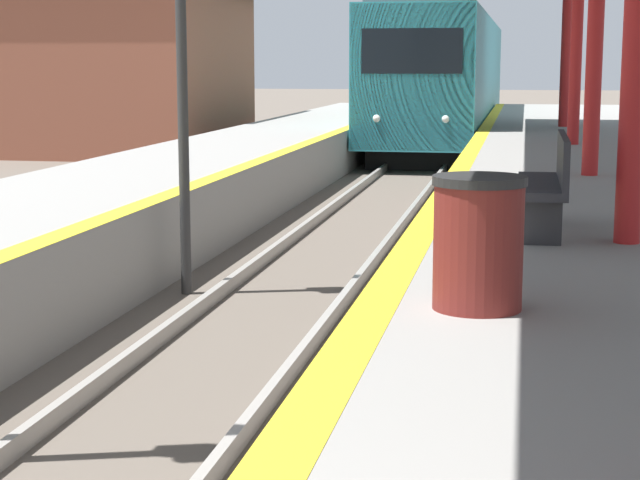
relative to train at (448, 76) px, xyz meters
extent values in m
cube|color=black|center=(0.00, 0.07, -1.87)|extent=(2.46, 21.20, 0.55)
cube|color=teal|center=(0.00, 0.07, 0.12)|extent=(2.90, 23.56, 3.42)
cube|color=#E54C19|center=(0.00, -11.63, 0.12)|extent=(2.84, 0.16, 3.35)
cube|color=black|center=(0.00, -11.69, 0.72)|extent=(2.32, 0.06, 1.03)
cube|color=#59595E|center=(0.00, 0.07, 1.95)|extent=(2.46, 22.38, 0.24)
sphere|color=white|center=(-0.80, -11.69, -0.82)|extent=(0.18, 0.18, 0.18)
sphere|color=white|center=(0.80, -11.69, -0.82)|extent=(0.18, 0.18, 0.18)
cylinder|color=#2D2D2D|center=(-1.17, -24.91, -0.17)|extent=(0.12, 0.12, 3.95)
cylinder|color=red|center=(3.51, -26.63, 0.85)|extent=(0.23, 0.23, 3.92)
cylinder|color=red|center=(3.51, -20.80, 0.85)|extent=(0.23, 0.23, 3.92)
cylinder|color=red|center=(3.51, -14.98, 0.85)|extent=(0.23, 0.23, 3.92)
cylinder|color=red|center=(3.51, -9.15, 0.85)|extent=(0.23, 0.23, 3.92)
cylinder|color=maroon|center=(2.31, -29.49, -0.71)|extent=(0.58, 0.58, 0.82)
cylinder|color=#262626|center=(2.31, -29.49, -0.27)|extent=(0.61, 0.61, 0.06)
cube|color=#28282D|center=(2.76, -26.15, -0.67)|extent=(0.44, 1.85, 0.08)
cube|color=#28282D|center=(2.95, -26.15, -0.41)|extent=(0.06, 1.85, 0.44)
cube|color=#262628|center=(2.76, -26.89, -0.91)|extent=(0.35, 0.08, 0.40)
cube|color=#262628|center=(2.76, -25.41, -0.91)|extent=(0.35, 0.08, 0.40)
cube|color=brown|center=(-12.59, -6.18, 0.16)|extent=(13.06, 7.40, 4.61)
camera|label=1|loc=(2.59, -36.39, 0.49)|focal=60.00mm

